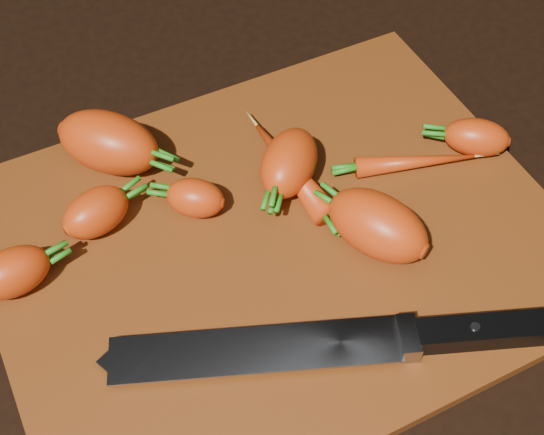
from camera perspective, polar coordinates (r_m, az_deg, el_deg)
name	(u,v)px	position (r m, az deg, el deg)	size (l,w,h in m)	color
ground	(277,249)	(0.69, 0.37, -2.38)	(2.00, 2.00, 0.01)	black
cutting_board	(277,242)	(0.68, 0.38, -1.84)	(0.50, 0.40, 0.01)	brown
carrot_0	(13,273)	(0.67, -18.95, -3.94)	(0.06, 0.04, 0.04)	#C8390D
carrot_1	(195,198)	(0.69, -5.80, 1.48)	(0.05, 0.04, 0.04)	#C8390D
carrot_2	(109,142)	(0.73, -12.20, 5.55)	(0.10, 0.06, 0.06)	#C8390D
carrot_3	(378,225)	(0.66, 7.97, -0.59)	(0.09, 0.06, 0.06)	#C8390D
carrot_4	(289,163)	(0.70, 1.28, 4.14)	(0.08, 0.05, 0.05)	#C8390D
carrot_5	(96,212)	(0.69, -13.11, 0.38)	(0.06, 0.04, 0.04)	#C8390D
carrot_6	(477,137)	(0.76, 15.15, 5.85)	(0.06, 0.04, 0.04)	#C8390D
carrot_7	(290,169)	(0.71, 1.40, 3.71)	(0.13, 0.03, 0.03)	#C8390D
carrot_8	(416,162)	(0.73, 10.76, 4.13)	(0.12, 0.02, 0.02)	#C8390D
knife	(284,348)	(0.61, 0.92, -9.77)	(0.36, 0.17, 0.02)	gray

